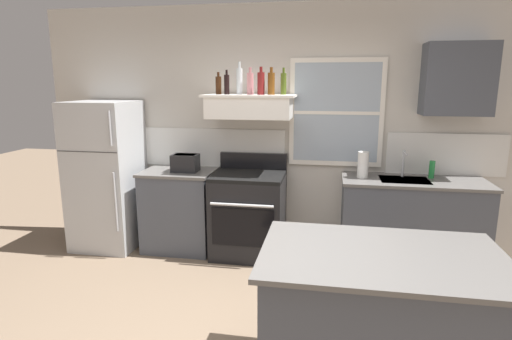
% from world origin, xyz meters
% --- Properties ---
extents(back_wall, '(5.40, 0.11, 2.70)m').
position_xyz_m(back_wall, '(0.03, 2.23, 1.35)').
color(back_wall, beige).
rests_on(back_wall, ground_plane).
extents(refrigerator, '(0.70, 0.72, 1.67)m').
position_xyz_m(refrigerator, '(-1.90, 1.84, 0.83)').
color(refrigerator, '#B7BABC').
rests_on(refrigerator, ground_plane).
extents(counter_left_of_stove, '(0.79, 0.63, 0.91)m').
position_xyz_m(counter_left_of_stove, '(-1.05, 1.90, 0.46)').
color(counter_left_of_stove, '#474C56').
rests_on(counter_left_of_stove, ground_plane).
extents(toaster, '(0.30, 0.20, 0.19)m').
position_xyz_m(toaster, '(-0.96, 1.86, 1.01)').
color(toaster, black).
rests_on(toaster, counter_left_of_stove).
extents(stove_range, '(0.76, 0.69, 1.09)m').
position_xyz_m(stove_range, '(-0.25, 1.86, 0.46)').
color(stove_range, black).
rests_on(stove_range, ground_plane).
extents(range_hood_shelf, '(0.96, 0.52, 0.24)m').
position_xyz_m(range_hood_shelf, '(-0.25, 1.96, 1.62)').
color(range_hood_shelf, white).
extents(bottle_brown_stout, '(0.06, 0.06, 0.23)m').
position_xyz_m(bottle_brown_stout, '(-0.59, 1.97, 1.84)').
color(bottle_brown_stout, '#381E0F').
rests_on(bottle_brown_stout, range_hood_shelf).
extents(bottle_balsamic_dark, '(0.06, 0.06, 0.25)m').
position_xyz_m(bottle_balsamic_dark, '(-0.49, 1.93, 1.85)').
color(bottle_balsamic_dark, black).
rests_on(bottle_balsamic_dark, range_hood_shelf).
extents(bottle_clear_tall, '(0.06, 0.06, 0.34)m').
position_xyz_m(bottle_clear_tall, '(-0.36, 1.96, 1.89)').
color(bottle_clear_tall, silver).
rests_on(bottle_clear_tall, range_hood_shelf).
extents(bottle_rose_pink, '(0.07, 0.07, 0.28)m').
position_xyz_m(bottle_rose_pink, '(-0.25, 1.95, 1.86)').
color(bottle_rose_pink, '#C67F84').
rests_on(bottle_rose_pink, range_hood_shelf).
extents(bottle_red_label_wine, '(0.07, 0.07, 0.28)m').
position_xyz_m(bottle_red_label_wine, '(-0.12, 1.90, 1.86)').
color(bottle_red_label_wine, maroon).
rests_on(bottle_red_label_wine, range_hood_shelf).
extents(bottle_amber_wine, '(0.07, 0.07, 0.28)m').
position_xyz_m(bottle_amber_wine, '(-0.02, 1.92, 1.86)').
color(bottle_amber_wine, brown).
rests_on(bottle_amber_wine, range_hood_shelf).
extents(bottle_olive_oil_square, '(0.06, 0.06, 0.27)m').
position_xyz_m(bottle_olive_oil_square, '(0.10, 2.01, 1.86)').
color(bottle_olive_oil_square, '#4C601E').
rests_on(bottle_olive_oil_square, range_hood_shelf).
extents(counter_right_with_sink, '(1.43, 0.63, 0.91)m').
position_xyz_m(counter_right_with_sink, '(1.45, 1.90, 0.46)').
color(counter_right_with_sink, '#474C56').
rests_on(counter_right_with_sink, ground_plane).
extents(sink_faucet, '(0.03, 0.17, 0.28)m').
position_xyz_m(sink_faucet, '(1.35, 2.00, 1.08)').
color(sink_faucet, silver).
rests_on(sink_faucet, counter_right_with_sink).
extents(paper_towel_roll, '(0.11, 0.11, 0.27)m').
position_xyz_m(paper_towel_roll, '(0.94, 1.90, 1.04)').
color(paper_towel_roll, white).
rests_on(paper_towel_roll, counter_right_with_sink).
extents(dish_soap_bottle, '(0.06, 0.06, 0.18)m').
position_xyz_m(dish_soap_bottle, '(1.63, 2.00, 1.00)').
color(dish_soap_bottle, '#268C3F').
rests_on(dish_soap_bottle, counter_right_with_sink).
extents(kitchen_island, '(1.40, 0.90, 0.91)m').
position_xyz_m(kitchen_island, '(0.92, -0.05, 0.46)').
color(kitchen_island, '#474C56').
rests_on(kitchen_island, ground_plane).
extents(upper_cabinet_right, '(0.64, 0.32, 0.70)m').
position_xyz_m(upper_cabinet_right, '(1.80, 2.04, 1.90)').
color(upper_cabinet_right, '#474C56').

